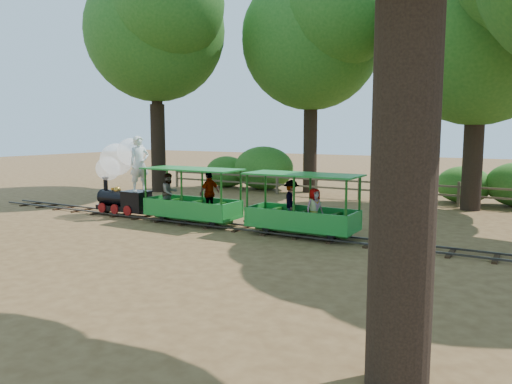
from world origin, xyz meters
The scene contains 12 objects.
ground centered at (0.00, 0.00, 0.00)m, with size 90.00×90.00×0.00m, color olive.
track centered at (0.00, 0.00, 0.07)m, with size 22.00×1.00×0.10m.
locomotive centered at (-4.98, 0.06, 1.60)m, with size 2.50×1.14×2.85m.
carriage_front centered at (-1.92, 0.01, 0.80)m, with size 3.26×1.33×1.69m.
carriage_rear centered at (1.95, 0.04, 0.76)m, with size 3.26×1.40×1.69m.
oak_nw centered at (-8.53, 6.09, 7.97)m, with size 8.23×7.24×10.93m.
oak_nc centered at (-2.03, 9.59, 7.53)m, with size 8.18×7.20×10.47m.
oak_ne centered at (5.47, 7.58, 6.53)m, with size 7.67×6.75×9.29m.
fence centered at (0.00, 8.00, 0.58)m, with size 18.10×0.10×1.00m.
shrub_west centered at (-6.70, 9.30, 0.81)m, with size 2.35×1.81×1.63m, color #2D6B1E.
shrub_mid_w centered at (-4.46, 9.30, 1.09)m, with size 3.15×2.42×2.18m, color #2D6B1E.
shrub_mid_e centered at (5.01, 9.30, 0.76)m, with size 2.20×1.69×1.52m, color #2D6B1E.
Camera 1 is at (7.86, -12.64, 3.00)m, focal length 35.00 mm.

